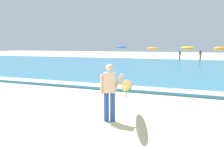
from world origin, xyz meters
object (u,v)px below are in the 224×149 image
Objects in this scene: beach_umbrella_3 at (220,49)px; beachgoer_near_row_left at (180,55)px; surfer_with_board at (118,88)px; beach_umbrella_0 at (122,47)px; beachgoer_near_row_mid at (200,55)px; beach_umbrella_2 at (188,48)px; beach_umbrella_1 at (153,48)px.

beachgoer_near_row_left is (-5.72, -0.92, -0.96)m from beach_umbrella_3.
beachgoer_near_row_left is (-2.93, 33.33, -0.19)m from surfer_with_board.
beach_umbrella_0 is 1.40× the size of beachgoer_near_row_mid.
surfer_with_board reaches higher than beachgoer_near_row_mid.
beach_umbrella_2 is (11.62, -1.31, -0.07)m from beach_umbrella_0.
beach_umbrella_1 is at bearing 169.79° from beachgoer_near_row_mid.
beachgoer_near_row_mid is at bearing -10.21° from beach_umbrella_1.
beachgoer_near_row_left is at bearing -170.83° from beach_umbrella_3.
beach_umbrella_1 is 7.95m from beachgoer_near_row_mid.
beach_umbrella_1 reaches higher than beachgoer_near_row_mid.
beach_umbrella_1 is (5.86, -0.64, -0.18)m from beach_umbrella_0.
beach_umbrella_3 reaches higher than beach_umbrella_1.
beachgoer_near_row_mid is at bearing -8.52° from beach_umbrella_0.
surfer_with_board is 35.46m from beach_umbrella_1.
beach_umbrella_3 is 3.01m from beachgoer_near_row_mid.
surfer_with_board is at bearing -86.85° from beach_umbrella_2.
beachgoer_near_row_left is at bearing -149.77° from beach_umbrella_2.
beach_umbrella_3 is at bearing 21.35° from beachgoer_near_row_mid.
surfer_with_board is 1.61× the size of beachgoer_near_row_mid.
beachgoer_near_row_left is 3.07m from beachgoer_near_row_mid.
surfer_with_board is 37.76m from beach_umbrella_0.
beachgoer_near_row_mid is at bearing 89.76° from surfer_with_board.
beach_umbrella_0 is at bearing 173.58° from beach_umbrella_2.
beachgoer_near_row_left is at bearing -15.29° from beach_umbrella_1.
beach_umbrella_3 reaches higher than beachgoer_near_row_left.
beach_umbrella_3 is 5.88m from beachgoer_near_row_left.
beach_umbrella_2 is at bearing 93.15° from surfer_with_board.
beach_umbrella_2 is 4.67m from beach_umbrella_3.
beach_umbrella_0 is 16.32m from beach_umbrella_3.
beach_umbrella_3 is at bearing -3.53° from beach_umbrella_0.
surfer_with_board is at bearing -94.66° from beach_umbrella_3.
beach_umbrella_2 is 1.61m from beachgoer_near_row_left.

